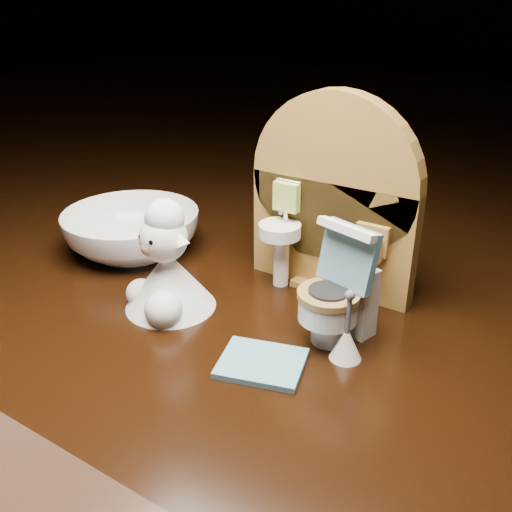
{
  "coord_description": "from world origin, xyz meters",
  "views": [
    {
      "loc": [
        0.17,
        -0.3,
        0.21
      ],
      "look_at": [
        -0.02,
        -0.0,
        0.05
      ],
      "focal_mm": 40.0,
      "sensor_mm": 36.0,
      "label": 1
    }
  ],
  "objects": [
    {
      "name": "backdrop_panel",
      "position": [
        -0.0,
        0.06,
        0.07
      ],
      "size": [
        0.13,
        0.05,
        0.15
      ],
      "color": "olive",
      "rests_on": "ground"
    },
    {
      "name": "toy_toilet",
      "position": [
        0.04,
        0.0,
        0.03
      ],
      "size": [
        0.05,
        0.06,
        0.08
      ],
      "rotation": [
        0.0,
        0.0,
        -0.27
      ],
      "color": "white",
      "rests_on": "ground"
    },
    {
      "name": "bath_mat",
      "position": [
        0.01,
        -0.05,
        0.0
      ],
      "size": [
        0.06,
        0.06,
        0.0
      ],
      "primitive_type": "cube",
      "rotation": [
        0.0,
        0.0,
        0.29
      ],
      "color": "#5A8EA0",
      "rests_on": "ground"
    },
    {
      "name": "toilet_brush",
      "position": [
        0.05,
        -0.02,
        0.01
      ],
      "size": [
        0.02,
        0.02,
        0.05
      ],
      "color": "white",
      "rests_on": "ground"
    },
    {
      "name": "plush_lamb",
      "position": [
        -0.08,
        -0.03,
        0.03
      ],
      "size": [
        0.07,
        0.07,
        0.09
      ],
      "rotation": [
        0.0,
        0.0,
        -0.2
      ],
      "color": "white",
      "rests_on": "ground"
    },
    {
      "name": "ceramic_bowl",
      "position": [
        -0.17,
        0.03,
        0.02
      ],
      "size": [
        0.12,
        0.12,
        0.04
      ],
      "primitive_type": "imported",
      "rotation": [
        0.0,
        0.0,
        0.07
      ],
      "color": "white",
      "rests_on": "ground"
    }
  ]
}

